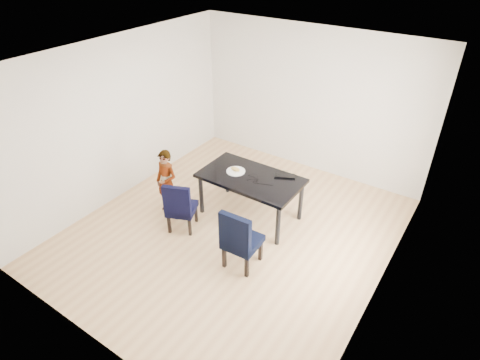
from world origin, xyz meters
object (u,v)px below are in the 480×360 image
Objects in this scene: dining_table at (250,196)px; chair_left at (182,205)px; child at (167,182)px; laptop at (285,174)px; plate at (236,171)px; chair_right at (243,237)px.

chair_left is at bearing -130.24° from dining_table.
laptop is at bearing 33.05° from child.
plate is at bearing 0.42° from laptop.
dining_table is at bearing 13.77° from laptop.
chair_right is 0.85× the size of child.
chair_left is (-0.72, -0.85, 0.06)m from dining_table.
chair_right is (0.51, -1.00, 0.11)m from dining_table.
chair_left is at bearing 20.27° from laptop.
chair_right reaches higher than chair_left.
child reaches higher than dining_table.
chair_left is 0.53m from child.
dining_table is 4.93× the size of laptop.
plate is 0.78m from laptop.
child reaches higher than plate.
child is 3.47× the size of laptop.
dining_table is 1.67× the size of chair_right.
dining_table is 1.42× the size of child.
chair_left is at bearing -117.26° from plate.
chair_left is 2.90× the size of plate.
plate reaches higher than dining_table.
chair_right is 1.38m from laptop.
child is at bearing 134.29° from chair_left.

